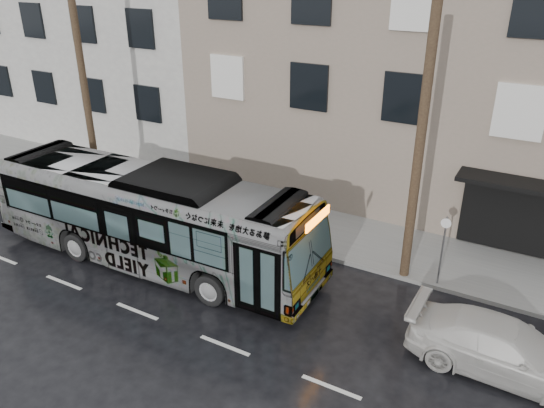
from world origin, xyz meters
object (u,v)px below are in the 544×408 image
Objects in this scene: sign_post at (442,251)px; bus at (151,216)px; white_sedan at (503,348)px; utility_pole_rear at (85,93)px; utility_pole_front at (420,146)px; dark_sedan at (25,189)px.

bus reaches higher than sign_post.
bus is at bearing 90.99° from white_sedan.
utility_pole_front is at bearing 0.00° from utility_pole_rear.
bus is at bearing -97.17° from dark_sedan.
sign_post is at bearing -83.20° from dark_sedan.
white_sedan is (17.44, -3.07, -3.95)m from utility_pole_rear.
white_sedan is at bearing -41.76° from utility_pole_front.
sign_post reaches higher than white_sedan.
utility_pole_front is 1.00× the size of utility_pole_rear.
utility_pole_front is 6.07m from white_sedan.
sign_post is at bearing 0.00° from utility_pole_rear.
white_sedan is 19.41m from dark_sedan.
utility_pole_rear reaches higher than sign_post.
utility_pole_front reaches higher than dark_sedan.
bus is (-9.13, -3.17, 0.37)m from sign_post.
white_sedan is at bearing -9.99° from utility_pole_rear.
utility_pole_front reaches higher than white_sedan.
dark_sedan reaches higher than white_sedan.
bus reaches higher than white_sedan.
dark_sedan is at bearing -172.32° from sign_post.
utility_pole_front reaches higher than bus.
utility_pole_rear is 7.36m from bus.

